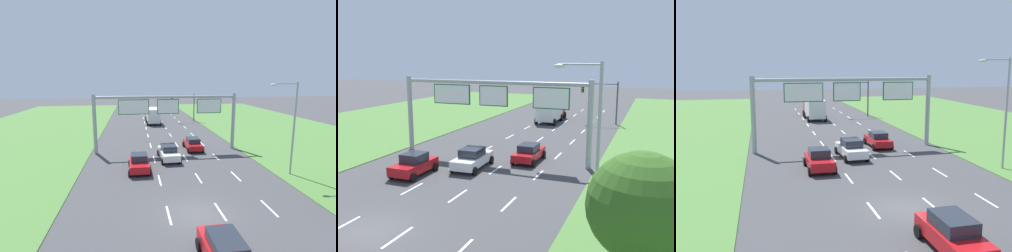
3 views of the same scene
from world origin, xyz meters
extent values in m
plane|color=#424244|center=(0.00, 0.00, 0.00)|extent=(200.00, 200.00, 0.00)
cube|color=white|center=(-1.75, 0.00, 0.00)|extent=(0.14, 2.40, 0.01)
cube|color=white|center=(-1.75, 6.00, 0.00)|extent=(0.14, 2.40, 0.01)
cube|color=white|center=(-1.75, 12.00, 0.00)|extent=(0.14, 2.40, 0.01)
cube|color=white|center=(-1.75, 18.00, 0.00)|extent=(0.14, 2.40, 0.01)
cube|color=white|center=(-1.75, 24.00, 0.00)|extent=(0.14, 2.40, 0.01)
cube|color=white|center=(-1.75, 30.00, 0.00)|extent=(0.14, 2.40, 0.01)
cube|color=white|center=(-1.75, 36.00, 0.00)|extent=(0.14, 2.40, 0.01)
cube|color=white|center=(-1.75, 42.00, 0.00)|extent=(0.14, 2.40, 0.01)
cube|color=white|center=(-1.75, 48.00, 0.00)|extent=(0.14, 2.40, 0.01)
cube|color=white|center=(1.75, 0.00, 0.00)|extent=(0.14, 2.40, 0.01)
cube|color=white|center=(1.75, 6.00, 0.00)|extent=(0.14, 2.40, 0.01)
cube|color=white|center=(1.75, 12.00, 0.00)|extent=(0.14, 2.40, 0.01)
cube|color=white|center=(1.75, 18.00, 0.00)|extent=(0.14, 2.40, 0.01)
cube|color=white|center=(1.75, 24.00, 0.00)|extent=(0.14, 2.40, 0.01)
cube|color=white|center=(1.75, 30.00, 0.00)|extent=(0.14, 2.40, 0.01)
cube|color=white|center=(1.75, 36.00, 0.00)|extent=(0.14, 2.40, 0.01)
cube|color=white|center=(1.75, 42.00, 0.00)|extent=(0.14, 2.40, 0.01)
cube|color=white|center=(1.75, 48.00, 0.00)|extent=(0.14, 2.40, 0.01)
cube|color=white|center=(5.25, 0.00, 0.00)|extent=(0.14, 2.40, 0.01)
cube|color=white|center=(5.25, 6.00, 0.00)|extent=(0.14, 2.40, 0.01)
cube|color=white|center=(5.25, 12.00, 0.00)|extent=(0.14, 2.40, 0.01)
cube|color=white|center=(5.25, 18.00, 0.00)|extent=(0.14, 2.40, 0.01)
cube|color=white|center=(5.25, 24.00, 0.00)|extent=(0.14, 2.40, 0.01)
cube|color=white|center=(5.25, 30.00, 0.00)|extent=(0.14, 2.40, 0.01)
cube|color=white|center=(5.25, 36.00, 0.00)|extent=(0.14, 2.40, 0.01)
cube|color=white|center=(5.25, 42.00, 0.00)|extent=(0.14, 2.40, 0.01)
cube|color=white|center=(5.25, 48.00, 0.00)|extent=(0.14, 2.40, 0.01)
cube|color=red|center=(3.36, 15.37, 0.62)|extent=(1.75, 4.14, 0.60)
cube|color=#232833|center=(3.36, 15.30, 1.21)|extent=(1.45, 1.88, 0.57)
cylinder|color=black|center=(2.47, 16.88, 0.32)|extent=(0.22, 0.64, 0.64)
cylinder|color=black|center=(4.24, 16.89, 0.32)|extent=(0.22, 0.64, 0.64)
cylinder|color=black|center=(2.49, 13.85, 0.32)|extent=(0.22, 0.64, 0.64)
cylinder|color=black|center=(4.25, 13.86, 0.32)|extent=(0.22, 0.64, 0.64)
cube|color=white|center=(-0.17, 11.83, 0.66)|extent=(2.01, 4.51, 0.69)
cube|color=#232833|center=(-0.17, 11.76, 1.32)|extent=(1.62, 2.01, 0.63)
cylinder|color=black|center=(-1.17, 13.46, 0.32)|extent=(0.25, 0.65, 0.64)
cylinder|color=black|center=(0.70, 13.53, 0.32)|extent=(0.25, 0.65, 0.64)
cylinder|color=black|center=(-1.03, 10.12, 0.32)|extent=(0.25, 0.65, 0.64)
cylinder|color=black|center=(0.83, 10.19, 0.32)|extent=(0.25, 0.65, 0.64)
cube|color=red|center=(-3.45, 8.63, 0.66)|extent=(1.87, 4.00, 0.68)
cube|color=#232833|center=(-3.45, 8.71, 1.33)|extent=(1.54, 1.68, 0.65)
cylinder|color=black|center=(-4.40, 10.07, 0.32)|extent=(0.22, 0.64, 0.64)
cylinder|color=black|center=(-2.52, 10.08, 0.32)|extent=(0.22, 0.64, 0.64)
cylinder|color=black|center=(-4.38, 7.18, 0.32)|extent=(0.22, 0.64, 0.64)
cylinder|color=black|center=(-2.50, 7.19, 0.32)|extent=(0.22, 0.64, 0.64)
cube|color=red|center=(0.23, -5.18, 0.68)|extent=(1.79, 4.18, 0.71)
cube|color=#232833|center=(0.23, -5.16, 1.33)|extent=(1.48, 2.12, 0.61)
cylinder|color=black|center=(-0.67, -3.67, 0.32)|extent=(0.23, 0.64, 0.64)
cylinder|color=black|center=(1.08, -3.64, 0.32)|extent=(0.23, 0.64, 0.64)
cube|color=#B21E19|center=(-0.18, 38.27, 1.55)|extent=(2.21, 2.11, 2.20)
cube|color=silver|center=(-0.16, 34.47, 1.72)|extent=(2.39, 5.23, 2.55)
cylinder|color=black|center=(-1.31, 38.77, 0.45)|extent=(0.29, 0.90, 0.90)
cylinder|color=black|center=(0.95, 38.78, 0.45)|extent=(0.29, 0.90, 0.90)
cylinder|color=black|center=(-1.38, 36.46, 0.45)|extent=(0.29, 0.90, 0.90)
cylinder|color=black|center=(1.04, 36.48, 0.45)|extent=(0.29, 0.90, 0.90)
cylinder|color=black|center=(-1.35, 32.45, 0.45)|extent=(0.29, 0.90, 0.90)
cylinder|color=black|center=(1.07, 32.47, 0.45)|extent=(0.29, 0.90, 0.90)
cylinder|color=#9EA0A5|center=(-8.40, 15.19, 3.50)|extent=(0.44, 0.44, 7.00)
cylinder|color=#9EA0A5|center=(8.40, 15.19, 3.50)|extent=(0.44, 0.44, 7.00)
cylinder|color=#9EA0A5|center=(0.00, 15.19, 6.60)|extent=(16.80, 0.32, 0.32)
cube|color=#0C5B28|center=(-3.85, 15.19, 5.46)|extent=(3.61, 0.12, 1.75)
cube|color=white|center=(-3.85, 15.12, 5.46)|extent=(3.45, 0.01, 1.59)
cube|color=#0C5B28|center=(0.20, 15.19, 5.46)|extent=(2.62, 0.12, 1.75)
cube|color=white|center=(0.20, 15.12, 5.46)|extent=(2.46, 0.01, 1.59)
cube|color=#0C5B28|center=(5.25, 15.19, 5.46)|extent=(3.03, 0.12, 1.75)
cube|color=white|center=(5.25, 15.12, 5.46)|extent=(2.87, 0.01, 1.59)
cylinder|color=#47494F|center=(8.36, 36.32, 2.80)|extent=(0.20, 0.20, 5.60)
cylinder|color=#47494F|center=(6.11, 36.32, 5.25)|extent=(4.50, 0.14, 0.14)
cube|color=black|center=(3.86, 36.32, 4.60)|extent=(0.32, 0.36, 1.10)
sphere|color=red|center=(3.86, 36.12, 4.97)|extent=(0.22, 0.22, 0.22)
sphere|color=orange|center=(3.86, 36.12, 4.60)|extent=(0.22, 0.22, 0.22)
sphere|color=green|center=(3.86, 36.12, 4.23)|extent=(0.22, 0.22, 0.22)
cylinder|color=#9EA0A5|center=(10.41, 5.79, 4.25)|extent=(0.18, 0.18, 8.50)
cylinder|color=#9EA0A5|center=(9.31, 5.79, 8.35)|extent=(2.20, 0.10, 0.10)
ellipsoid|color=silver|center=(8.21, 5.79, 8.25)|extent=(0.64, 0.32, 0.24)
camera|label=1|loc=(-3.88, -15.65, 8.88)|focal=28.00mm
camera|label=2|loc=(13.08, -13.81, 8.73)|focal=40.00mm
camera|label=3|loc=(-7.59, -18.93, 8.03)|focal=40.00mm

